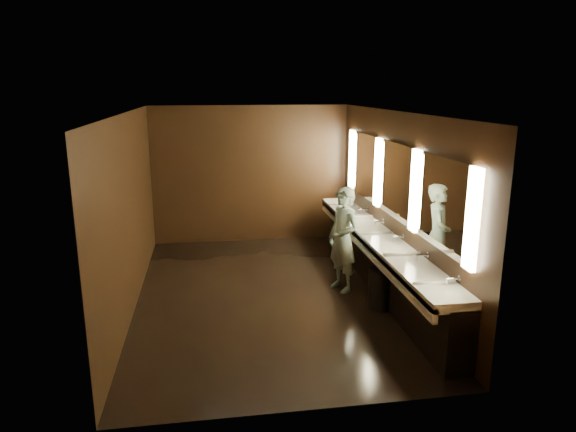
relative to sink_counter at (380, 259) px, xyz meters
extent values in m
plane|color=black|center=(-1.79, 0.00, -0.50)|extent=(6.00, 6.00, 0.00)
cube|color=#2D2D2B|center=(-1.79, 0.00, 2.30)|extent=(4.00, 6.00, 0.02)
cube|color=black|center=(-1.79, 3.00, 0.90)|extent=(4.00, 0.02, 2.80)
cube|color=black|center=(-1.79, -3.00, 0.90)|extent=(4.00, 0.02, 2.80)
cube|color=black|center=(-3.79, 0.00, 0.90)|extent=(0.02, 6.00, 2.80)
cube|color=black|center=(0.21, 0.00, 0.90)|extent=(0.02, 6.00, 2.80)
cube|color=black|center=(0.03, 0.00, -0.09)|extent=(0.36, 5.40, 0.81)
cube|color=white|center=(-0.07, 0.00, 0.35)|extent=(0.55, 5.40, 0.12)
cube|color=white|center=(-0.31, 0.00, 0.27)|extent=(0.06, 5.40, 0.18)
cylinder|color=silver|center=(0.12, -2.20, 0.49)|extent=(0.18, 0.04, 0.04)
cylinder|color=silver|center=(0.12, -1.32, 0.49)|extent=(0.18, 0.04, 0.04)
cylinder|color=silver|center=(0.12, -0.44, 0.49)|extent=(0.18, 0.04, 0.04)
cylinder|color=silver|center=(0.12, 0.44, 0.49)|extent=(0.18, 0.04, 0.04)
cylinder|color=silver|center=(0.12, 1.32, 0.49)|extent=(0.18, 0.04, 0.04)
cylinder|color=silver|center=(0.12, 2.20, 0.49)|extent=(0.18, 0.04, 0.04)
cube|color=#FFF2BB|center=(0.18, -2.40, 1.25)|extent=(0.06, 0.22, 1.15)
cube|color=white|center=(0.19, -1.60, 1.25)|extent=(0.03, 1.32, 1.15)
cube|color=#FFF2BB|center=(0.18, -0.80, 1.25)|extent=(0.06, 0.23, 1.15)
cube|color=white|center=(0.19, 0.00, 1.25)|extent=(0.03, 1.32, 1.15)
cube|color=#FFF2BB|center=(0.18, 0.80, 1.25)|extent=(0.06, 0.23, 1.15)
cube|color=white|center=(0.19, 1.60, 1.25)|extent=(0.03, 1.32, 1.15)
cube|color=#FFF2BB|center=(0.18, 2.40, 1.25)|extent=(0.06, 0.22, 1.15)
imported|color=#8DC9D3|center=(-0.61, 0.03, 0.34)|extent=(0.60, 0.71, 1.67)
cylinder|color=black|center=(-0.22, -0.72, -0.20)|extent=(0.49, 0.49, 0.59)
camera|label=1|loc=(-2.65, -7.43, 2.66)|focal=32.00mm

